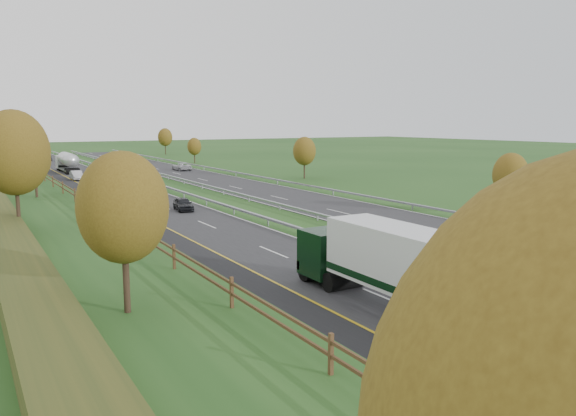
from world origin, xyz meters
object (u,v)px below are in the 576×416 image
(car_dark_near, at_px, (183,204))
(car_oncoming, at_px, (181,167))
(box_lorry, at_px, (419,272))
(road_tanker, at_px, (67,162))
(car_small_far, at_px, (47,158))
(car_silver_mid, at_px, (77,175))

(car_dark_near, xyz_separation_m, car_oncoming, (15.94, 45.10, 0.03))
(box_lorry, distance_m, car_dark_near, 35.82)
(road_tanker, relative_size, car_oncoming, 2.25)
(box_lorry, xyz_separation_m, car_dark_near, (1.92, 35.73, -1.63))
(car_small_far, bearing_deg, road_tanker, -86.65)
(car_dark_near, bearing_deg, car_oncoming, 77.93)
(car_small_far, relative_size, car_oncoming, 0.92)
(box_lorry, height_order, car_small_far, box_lorry)
(car_small_far, height_order, car_oncoming, car_oncoming)
(car_small_far, bearing_deg, car_silver_mid, -87.53)
(box_lorry, height_order, car_dark_near, box_lorry)
(road_tanker, xyz_separation_m, car_silver_mid, (-1.13, -15.16, -1.12))
(road_tanker, bearing_deg, car_dark_near, -87.04)
(car_silver_mid, bearing_deg, car_small_far, 88.08)
(car_dark_near, bearing_deg, car_silver_mid, 103.32)
(box_lorry, xyz_separation_m, road_tanker, (-0.77, 87.72, -0.47))
(car_dark_near, height_order, car_silver_mid, car_silver_mid)
(road_tanker, height_order, car_dark_near, road_tanker)
(car_silver_mid, bearing_deg, car_oncoming, 23.16)
(car_oncoming, bearing_deg, car_dark_near, 68.94)
(car_dark_near, bearing_deg, car_small_far, 98.64)
(car_silver_mid, relative_size, car_oncoming, 0.86)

